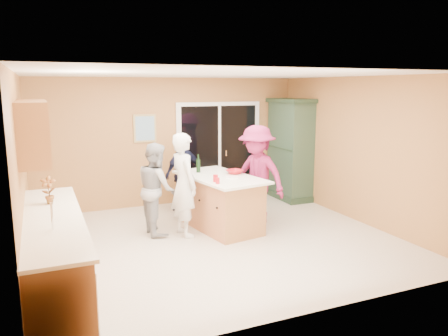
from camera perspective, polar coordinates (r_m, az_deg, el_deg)
name	(u,v)px	position (r m, az deg, el deg)	size (l,w,h in m)	color
floor	(218,240)	(7.06, -0.81, -9.44)	(5.50, 5.50, 0.00)	beige
ceiling	(217,74)	(6.64, -0.87, 12.15)	(5.50, 5.00, 0.10)	white
wall_back	(171,142)	(9.07, -6.88, 3.42)	(5.50, 0.10, 2.60)	tan
wall_front	(310,197)	(4.57, 11.22, -3.78)	(5.50, 0.10, 2.60)	tan
wall_left	(22,174)	(6.24, -24.88, -0.72)	(0.10, 5.00, 2.60)	tan
wall_right	(360,150)	(8.17, 17.31, 2.23)	(0.10, 5.00, 2.60)	tan
left_cabinet_run	(55,260)	(5.45, -21.21, -11.19)	(0.65, 3.05, 1.24)	#B46E46
upper_cabinets	(33,131)	(5.96, -23.66, 4.48)	(0.35, 1.60, 0.75)	#B46E46
sliding_door	(219,151)	(9.42, -0.64, 2.22)	(1.90, 0.07, 2.10)	white
framed_picture	(145,128)	(8.88, -10.30, 5.12)	(0.46, 0.04, 0.56)	tan
kitchen_island	(220,204)	(7.55, -0.52, -4.68)	(1.24, 1.89, 0.92)	#B46E46
green_hutch	(290,150)	(9.57, 8.67, 2.28)	(0.62, 1.18, 2.17)	#213624
woman_white	(184,185)	(7.12, -5.26, -2.20)	(0.62, 0.41, 1.70)	silver
woman_grey	(157,188)	(7.31, -8.79, -2.65)	(0.74, 0.58, 1.52)	#9A9A9C
woman_navy	(183,173)	(8.57, -5.32, -0.69)	(0.88, 0.37, 1.50)	#191938
woman_magenta	(257,175)	(7.73, 4.31, -0.94)	(1.14, 0.65, 1.76)	#891D4E
serving_bowl	(235,172)	(7.61, 1.40, -0.50)	(0.28, 0.28, 0.07)	#B5141D
tulip_vase	(49,190)	(5.99, -21.94, -2.68)	(0.19, 0.13, 0.37)	#B31511
tumbler_near	(218,181)	(6.83, -0.84, -1.67)	(0.07, 0.07, 0.09)	#B5141D
tumbler_far	(216,178)	(6.96, -1.11, -1.36)	(0.08, 0.08, 0.12)	#B5141D
wine_bottle	(198,165)	(7.73, -3.37, 0.35)	(0.07, 0.07, 0.32)	black
white_plate	(232,177)	(7.28, 1.05, -1.23)	(0.22, 0.22, 0.01)	white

